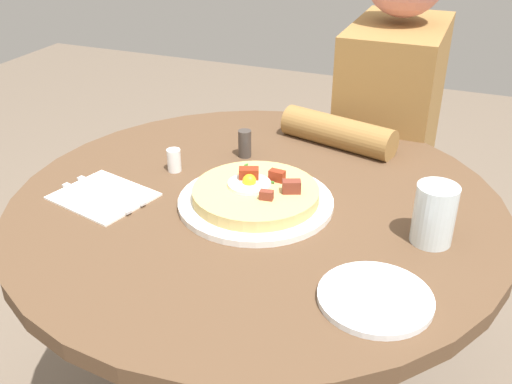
# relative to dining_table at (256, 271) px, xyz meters

# --- Properties ---
(dining_table) EXTENTS (0.92, 0.92, 0.71)m
(dining_table) POSITION_rel_dining_table_xyz_m (0.00, 0.00, 0.00)
(dining_table) COLOR brown
(dining_table) RESTS_ON ground_plane
(person_seated) EXTENTS (0.53, 0.34, 1.14)m
(person_seated) POSITION_rel_dining_table_xyz_m (-0.56, 0.14, -0.04)
(person_seated) COLOR #2D2D33
(person_seated) RESTS_ON ground_plane
(pizza_plate) EXTENTS (0.28, 0.28, 0.01)m
(pizza_plate) POSITION_rel_dining_table_xyz_m (0.02, 0.01, 0.17)
(pizza_plate) COLOR white
(pizza_plate) RESTS_ON dining_table
(breakfast_pizza) EXTENTS (0.23, 0.23, 0.05)m
(breakfast_pizza) POSITION_rel_dining_table_xyz_m (0.02, 0.01, 0.19)
(breakfast_pizza) COLOR tan
(breakfast_pizza) RESTS_ON pizza_plate
(bread_plate) EXTENTS (0.17, 0.17, 0.01)m
(bread_plate) POSITION_rel_dining_table_xyz_m (0.21, 0.27, 0.17)
(bread_plate) COLOR white
(bread_plate) RESTS_ON dining_table
(napkin) EXTENTS (0.18, 0.20, 0.00)m
(napkin) POSITION_rel_dining_table_xyz_m (0.10, -0.27, 0.17)
(napkin) COLOR white
(napkin) RESTS_ON dining_table
(fork) EXTENTS (0.05, 0.18, 0.00)m
(fork) POSITION_rel_dining_table_xyz_m (0.12, -0.27, 0.17)
(fork) COLOR silver
(fork) RESTS_ON napkin
(knife) EXTENTS (0.05, 0.18, 0.00)m
(knife) POSITION_rel_dining_table_xyz_m (0.09, -0.26, 0.17)
(knife) COLOR silver
(knife) RESTS_ON napkin
(water_glass) EXTENTS (0.07, 0.07, 0.10)m
(water_glass) POSITION_rel_dining_table_xyz_m (0.03, 0.32, 0.22)
(water_glass) COLOR silver
(water_glass) RESTS_ON dining_table
(salt_shaker) EXTENTS (0.03, 0.03, 0.05)m
(salt_shaker) POSITION_rel_dining_table_xyz_m (-0.04, -0.20, 0.19)
(salt_shaker) COLOR white
(salt_shaker) RESTS_ON dining_table
(pepper_shaker) EXTENTS (0.03, 0.03, 0.06)m
(pepper_shaker) POSITION_rel_dining_table_xyz_m (-0.16, -0.09, 0.20)
(pepper_shaker) COLOR #3F3833
(pepper_shaker) RESTS_ON dining_table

